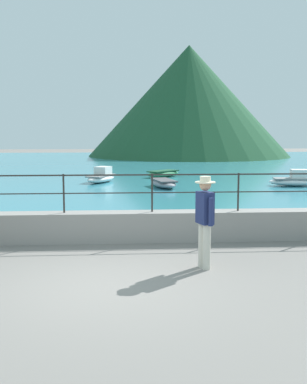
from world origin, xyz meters
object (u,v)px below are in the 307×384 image
Objects in this scene: boat_0 at (164,183)px; boat_3 at (163,173)px; person_walking at (205,217)px; boat_2 at (101,177)px; boat_4 at (295,180)px.

boat_3 is at bearing 85.27° from boat_0.
person_walking is 0.71× the size of boat_2.
boat_3 is at bearing 36.27° from boat_2.
person_walking is 17.17m from boat_3.
boat_4 is at bearing -38.87° from boat_3.
boat_4 is (5.71, -4.61, 0.07)m from boat_3.
boat_2 is 9.26m from boat_4.
boat_2 is (-2.88, 2.38, 0.07)m from boat_0.
boat_3 is 0.96× the size of boat_4.
boat_3 is (3.28, 2.40, -0.07)m from boat_2.
boat_2 and boat_4 have the same top height.
boat_0 is 1.06× the size of boat_3.
boat_0 is 6.11m from boat_4.
person_walking is 14.11m from boat_4.
boat_2 is 4.07m from boat_3.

